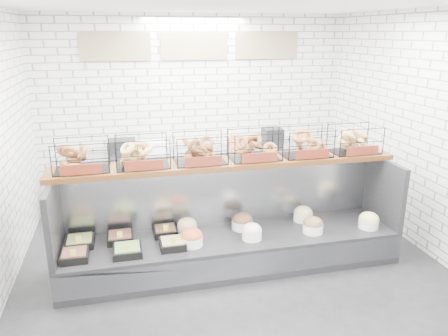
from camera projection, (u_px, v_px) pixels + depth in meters
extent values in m
plane|color=black|center=(238.00, 277.00, 5.05)|extent=(5.50, 5.50, 0.00)
cube|color=silver|center=(195.00, 109.00, 7.15)|extent=(5.00, 0.02, 3.00)
cube|color=silver|center=(443.00, 139.00, 5.16)|extent=(0.02, 5.50, 3.00)
cube|color=white|center=(241.00, 0.00, 4.15)|extent=(5.00, 5.50, 0.02)
cube|color=tan|center=(115.00, 47.00, 6.56)|extent=(1.05, 0.03, 0.42)
cube|color=tan|center=(194.00, 46.00, 6.83)|extent=(1.05, 0.03, 0.42)
cube|color=tan|center=(267.00, 46.00, 7.09)|extent=(1.05, 0.03, 0.42)
cube|color=black|center=(232.00, 250.00, 5.27)|extent=(4.00, 0.90, 0.40)
cube|color=#93969B|center=(242.00, 266.00, 4.86)|extent=(4.00, 0.03, 0.28)
cube|color=#93969B|center=(224.00, 192.00, 5.47)|extent=(4.00, 0.08, 0.80)
cube|color=black|center=(53.00, 220.00, 4.65)|extent=(0.06, 0.90, 0.80)
cube|color=black|center=(383.00, 190.00, 5.53)|extent=(0.06, 0.90, 0.80)
cube|color=black|center=(75.00, 256.00, 4.63)|extent=(0.29, 0.29, 0.08)
cube|color=brown|center=(74.00, 253.00, 4.62)|extent=(0.24, 0.24, 0.04)
cube|color=#DED84D|center=(73.00, 253.00, 4.51)|extent=(0.06, 0.01, 0.08)
cube|color=black|center=(80.00, 242.00, 4.93)|extent=(0.31, 0.31, 0.08)
cube|color=olive|center=(80.00, 239.00, 4.92)|extent=(0.27, 0.27, 0.04)
cube|color=#DED84D|center=(78.00, 239.00, 4.80)|extent=(0.06, 0.01, 0.08)
cube|color=black|center=(127.00, 251.00, 4.74)|extent=(0.31, 0.31, 0.08)
cube|color=#648945|center=(127.00, 248.00, 4.73)|extent=(0.26, 0.26, 0.04)
cube|color=#DED84D|center=(127.00, 248.00, 4.61)|extent=(0.06, 0.01, 0.08)
cube|color=black|center=(120.00, 238.00, 5.04)|extent=(0.29, 0.29, 0.08)
cube|color=brown|center=(120.00, 235.00, 5.03)|extent=(0.25, 0.25, 0.04)
cube|color=#DED84D|center=(120.00, 235.00, 4.91)|extent=(0.06, 0.01, 0.08)
cube|color=black|center=(173.00, 244.00, 4.89)|extent=(0.28, 0.28, 0.08)
cube|color=tan|center=(172.00, 241.00, 4.87)|extent=(0.24, 0.24, 0.04)
cube|color=#DED84D|center=(173.00, 241.00, 4.77)|extent=(0.06, 0.01, 0.08)
cube|color=black|center=(165.00, 231.00, 5.20)|extent=(0.27, 0.27, 0.08)
cube|color=brown|center=(165.00, 229.00, 5.19)|extent=(0.23, 0.23, 0.04)
cube|color=#DED84D|center=(166.00, 228.00, 5.08)|extent=(0.06, 0.01, 0.08)
cylinder|color=white|center=(192.00, 241.00, 4.94)|extent=(0.26, 0.26, 0.11)
ellipsoid|color=#C54F29|center=(192.00, 236.00, 4.92)|extent=(0.25, 0.25, 0.18)
cylinder|color=white|center=(187.00, 229.00, 5.23)|extent=(0.24, 0.24, 0.11)
ellipsoid|color=#DBC187|center=(187.00, 224.00, 5.21)|extent=(0.23, 0.23, 0.16)
cylinder|color=white|center=(252.00, 235.00, 5.08)|extent=(0.23, 0.23, 0.11)
ellipsoid|color=silver|center=(252.00, 230.00, 5.07)|extent=(0.23, 0.23, 0.16)
cylinder|color=white|center=(242.00, 224.00, 5.36)|extent=(0.26, 0.26, 0.11)
ellipsoid|color=brown|center=(242.00, 220.00, 5.34)|extent=(0.26, 0.26, 0.18)
cylinder|color=white|center=(313.00, 228.00, 5.25)|extent=(0.25, 0.25, 0.11)
ellipsoid|color=brown|center=(313.00, 223.00, 5.23)|extent=(0.24, 0.24, 0.17)
cylinder|color=white|center=(303.00, 217.00, 5.58)|extent=(0.24, 0.24, 0.11)
ellipsoid|color=#D6C284|center=(303.00, 212.00, 5.56)|extent=(0.23, 0.23, 0.16)
cylinder|color=white|center=(369.00, 223.00, 5.38)|extent=(0.25, 0.25, 0.11)
ellipsoid|color=#E1D273|center=(369.00, 219.00, 5.36)|extent=(0.24, 0.24, 0.17)
cube|color=#3D200D|center=(228.00, 163.00, 5.16)|extent=(4.10, 0.50, 0.06)
cube|color=black|center=(81.00, 155.00, 4.74)|extent=(0.60, 0.38, 0.34)
cube|color=#5F1E11|center=(81.00, 170.00, 4.58)|extent=(0.42, 0.02, 0.11)
cube|color=black|center=(142.00, 152.00, 4.88)|extent=(0.60, 0.38, 0.34)
cube|color=#5F1E11|center=(144.00, 165.00, 4.73)|extent=(0.42, 0.02, 0.11)
cube|color=black|center=(200.00, 148.00, 5.03)|extent=(0.60, 0.38, 0.34)
cube|color=#5F1E11|center=(204.00, 161.00, 4.87)|extent=(0.42, 0.02, 0.11)
cube|color=black|center=(255.00, 145.00, 5.18)|extent=(0.60, 0.38, 0.34)
cube|color=#5F1E11|center=(260.00, 158.00, 5.02)|extent=(0.42, 0.02, 0.11)
cube|color=black|center=(306.00, 142.00, 5.32)|extent=(0.60, 0.38, 0.34)
cube|color=#5F1E11|center=(313.00, 154.00, 5.17)|extent=(0.42, 0.02, 0.11)
cube|color=black|center=(355.00, 139.00, 5.47)|extent=(0.60, 0.38, 0.34)
cube|color=#5F1E11|center=(363.00, 151.00, 5.31)|extent=(0.42, 0.02, 0.11)
cube|color=#93969B|center=(200.00, 176.00, 7.17)|extent=(4.00, 0.60, 0.90)
cube|color=black|center=(122.00, 147.00, 6.71)|extent=(0.40, 0.30, 0.24)
cube|color=silver|center=(153.00, 147.00, 6.84)|extent=(0.35, 0.28, 0.18)
cylinder|color=#DB5C36|center=(233.00, 141.00, 7.11)|extent=(0.09, 0.09, 0.22)
cube|color=black|center=(272.00, 137.00, 7.22)|extent=(0.30, 0.30, 0.30)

